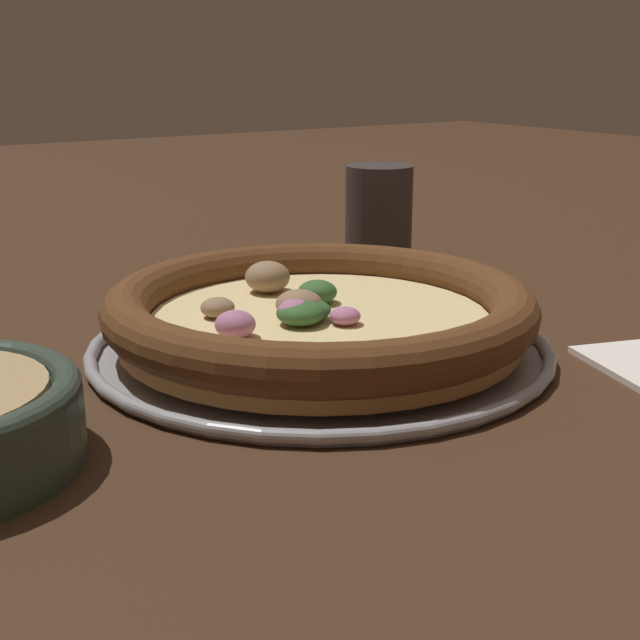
# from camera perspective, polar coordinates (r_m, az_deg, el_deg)

# --- Properties ---
(ground_plane) EXTENTS (3.00, 3.00, 0.00)m
(ground_plane) POSITION_cam_1_polar(r_m,az_deg,el_deg) (0.57, -0.00, -2.14)
(ground_plane) COLOR #3D2616
(pizza_tray) EXTENTS (0.30, 0.30, 0.01)m
(pizza_tray) POSITION_cam_1_polar(r_m,az_deg,el_deg) (0.57, -0.00, -1.72)
(pizza_tray) COLOR #9E9EA3
(pizza_tray) RESTS_ON ground_plane
(pizza) EXTENTS (0.27, 0.27, 0.04)m
(pizza) POSITION_cam_1_polar(r_m,az_deg,el_deg) (0.57, -0.06, 0.51)
(pizza) COLOR #BC7F42
(pizza) RESTS_ON pizza_tray
(drinking_cup) EXTENTS (0.06, 0.06, 0.09)m
(drinking_cup) POSITION_cam_1_polar(r_m,az_deg,el_deg) (0.82, 3.78, 6.72)
(drinking_cup) COLOR #383333
(drinking_cup) RESTS_ON ground_plane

